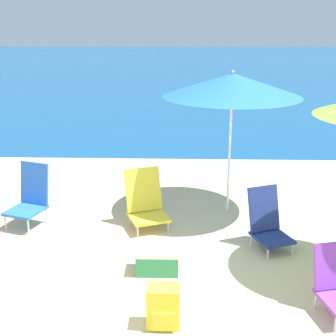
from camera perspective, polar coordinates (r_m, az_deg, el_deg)
The scene contains 8 objects.
ground_plane at distance 4.83m, azimuth -5.46°, elevation -17.68°, with size 60.00×60.00×0.00m, color #D1BA89.
sea_water at distance 29.47m, azimuth 0.77°, elevation 12.37°, with size 60.00×40.00×0.01m.
beach_umbrella_blue at distance 6.72m, azimuth 7.85°, elevation 9.99°, with size 1.97×1.97×2.11m.
beach_chair_navy at distance 6.11m, azimuth 12.03°, elevation -6.43°, with size 0.59×0.67×0.76m.
beach_chair_yellow at distance 6.56m, azimuth -2.76°, elevation -4.14°, with size 0.69×0.74×0.79m.
beach_chair_blue at distance 6.87m, azimuth -16.43°, elevation -3.30°, with size 0.60×0.67×0.86m.
backpack_yellow at distance 4.60m, azimuth -0.55°, elevation -16.56°, with size 0.31×0.24×0.41m.
cooler_box at distance 5.48m, azimuth -1.28°, elevation -11.11°, with size 0.49×0.31×0.30m.
Camera 1 is at (0.57, -3.90, 2.80)m, focal length 50.00 mm.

